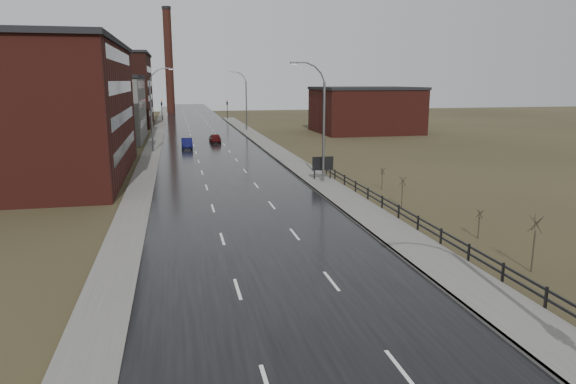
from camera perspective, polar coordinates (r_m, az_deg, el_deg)
name	(u,v)px	position (r m, az deg, el deg)	size (l,w,h in m)	color
road	(213,152)	(71.38, -8.35, 4.40)	(14.00, 300.00, 0.06)	black
sidewalk_right	(324,184)	(48.45, 4.01, 0.87)	(3.20, 180.00, 0.18)	#595651
curb_right	(308,185)	(48.05, 2.27, 0.79)	(0.16, 180.00, 0.18)	slate
sidewalk_left	(151,154)	(71.30, -14.95, 4.13)	(2.40, 260.00, 0.12)	#595651
warehouse_near	(6,111)	(57.96, -28.80, 7.93)	(22.44, 28.56, 13.50)	#471914
warehouse_mid	(92,108)	(89.66, -20.99, 8.67)	(16.32, 20.40, 10.50)	slate
warehouse_far	(87,90)	(119.97, -21.39, 10.55)	(26.52, 24.48, 15.50)	#331611
building_right	(365,110)	(99.14, 8.57, 9.03)	(18.36, 16.32, 8.50)	#471914
smokestack	(169,60)	(160.68, -13.11, 14.06)	(2.70, 2.70, 30.70)	#331611
streetlight_right_mid	(321,122)	(48.58, 3.66, 7.75)	(3.36, 0.28, 11.35)	slate
streetlight_left	(153,109)	(72.73, -14.74, 8.88)	(3.36, 0.28, 11.35)	slate
streetlight_right_far	(245,101)	(101.51, -4.83, 10.08)	(3.36, 0.28, 11.35)	slate
guardrail	(423,224)	(33.79, 14.77, -3.48)	(0.10, 53.05, 1.10)	black
shrub_c	(534,242)	(29.10, 25.68, -5.04)	(0.70, 0.74, 3.00)	#382D23
shrub_d	(479,223)	(34.06, 20.47, -3.25)	(0.45, 0.47, 1.86)	#382D23
shrub_e	(402,191)	(40.64, 12.57, 0.10)	(0.57, 0.60, 2.42)	#382D23
shrub_f	(382,178)	(46.93, 10.42, 1.54)	(0.48, 0.51, 2.01)	#382D23
billboard	(323,164)	(50.40, 3.88, 3.10)	(2.12, 0.17, 2.39)	black
traffic_light_left	(161,102)	(130.71, -13.89, 9.71)	(0.58, 2.73, 5.30)	black
traffic_light_right	(227,101)	(131.29, -6.79, 9.99)	(0.58, 2.73, 5.30)	black
car_near	(187,144)	(75.90, -11.17, 5.30)	(1.56, 4.46, 1.47)	#0C0D3D
car_far	(215,138)	(82.56, -8.11, 5.94)	(1.68, 4.17, 1.42)	#4A0C0E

